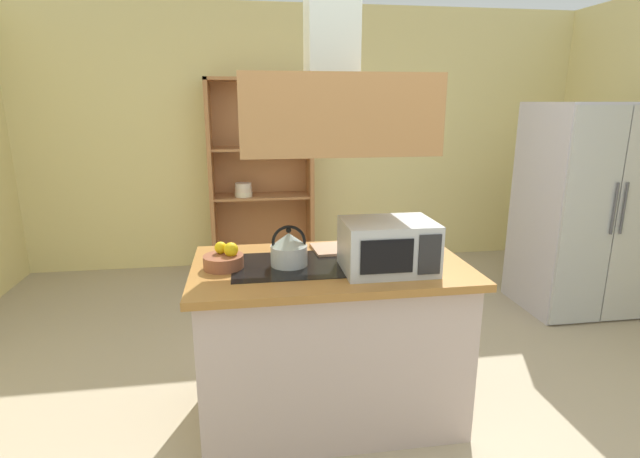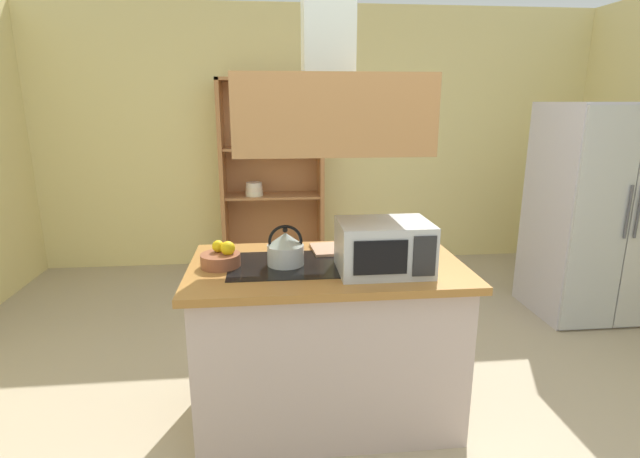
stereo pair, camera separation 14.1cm
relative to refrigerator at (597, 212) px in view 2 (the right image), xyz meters
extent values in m
plane|color=tan|center=(-2.12, -1.32, -0.87)|extent=(7.80, 7.80, 0.00)
cube|color=#E4D389|center=(-2.12, 1.68, 0.48)|extent=(6.00, 0.12, 2.70)
cube|color=#BFA9A4|center=(-2.36, -1.16, -0.44)|extent=(1.38, 0.78, 0.86)
cube|color=#A26B30|center=(-2.36, -1.16, 0.01)|extent=(1.46, 0.86, 0.04)
cube|color=black|center=(-2.58, -1.16, 0.03)|extent=(0.60, 0.47, 0.00)
cube|color=#B17A46|center=(-2.36, -1.16, 0.81)|extent=(0.90, 0.70, 0.36)
cube|color=#BAB7C6|center=(0.00, 0.01, 0.00)|extent=(0.90, 0.72, 1.74)
cube|color=#B3B7BB|center=(-0.23, -0.36, 0.00)|extent=(0.44, 0.03, 1.70)
cylinder|color=#4C4C51|center=(-0.04, -0.39, 0.09)|extent=(0.02, 0.02, 0.40)
cylinder|color=#4C4C51|center=(0.04, -0.39, 0.09)|extent=(0.02, 0.02, 0.40)
cube|color=#A86D3F|center=(-3.13, 1.42, 0.11)|extent=(0.04, 0.40, 1.97)
cube|color=#A86D3F|center=(-2.12, 1.42, 0.11)|extent=(0.04, 0.40, 1.97)
cube|color=#A86D3F|center=(-2.63, 1.42, 1.08)|extent=(1.05, 0.40, 0.03)
cube|color=#A86D3F|center=(-2.63, 1.42, -0.83)|extent=(1.05, 0.40, 0.08)
cube|color=#A86D3F|center=(-2.63, 1.61, 0.11)|extent=(1.05, 0.02, 1.97)
cube|color=#A86D3F|center=(-2.63, 1.42, -0.08)|extent=(0.97, 0.36, 0.02)
cube|color=#A86D3F|center=(-2.63, 1.42, 0.41)|extent=(0.97, 0.36, 0.02)
cylinder|color=beige|center=(-2.82, 1.37, -0.05)|extent=(0.18, 0.18, 0.05)
cylinder|color=beige|center=(-2.82, 1.37, 0.00)|extent=(0.17, 0.17, 0.05)
cylinder|color=beige|center=(-2.82, 1.37, 0.04)|extent=(0.16, 0.16, 0.05)
cylinder|color=silver|center=(-2.50, 1.38, 0.48)|extent=(0.01, 0.01, 0.12)
cone|color=silver|center=(-2.50, 1.38, 0.58)|extent=(0.07, 0.07, 0.08)
cylinder|color=silver|center=(-2.33, 1.38, 0.48)|extent=(0.01, 0.01, 0.12)
cone|color=silver|center=(-2.33, 1.38, 0.58)|extent=(0.07, 0.07, 0.08)
cylinder|color=silver|center=(-2.58, -1.16, 0.09)|extent=(0.19, 0.19, 0.11)
cone|color=#B1C3BE|center=(-2.58, -1.16, 0.17)|extent=(0.18, 0.18, 0.07)
sphere|color=black|center=(-2.58, -1.16, 0.22)|extent=(0.03, 0.03, 0.03)
torus|color=black|center=(-2.58, -1.16, 0.16)|extent=(0.18, 0.02, 0.18)
cube|color=#A67A5D|center=(-2.25, -0.93, 0.04)|extent=(0.36, 0.27, 0.02)
cube|color=#B7BABF|center=(-2.09, -1.31, 0.16)|extent=(0.46, 0.34, 0.26)
cube|color=black|center=(-2.14, -1.48, 0.16)|extent=(0.26, 0.01, 0.17)
cube|color=#262628|center=(-1.93, -1.48, 0.16)|extent=(0.11, 0.01, 0.20)
cylinder|color=brown|center=(-2.92, -1.15, 0.07)|extent=(0.21, 0.21, 0.07)
sphere|color=yellow|center=(-2.88, -1.16, 0.13)|extent=(0.08, 0.08, 0.08)
sphere|color=yellow|center=(-2.93, -1.11, 0.13)|extent=(0.06, 0.06, 0.06)
camera|label=1|loc=(-2.79, -3.59, 0.87)|focal=27.28mm
camera|label=2|loc=(-2.65, -3.61, 0.87)|focal=27.28mm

